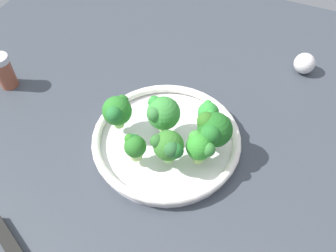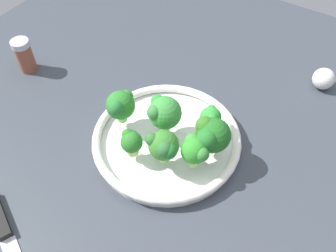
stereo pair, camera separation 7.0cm
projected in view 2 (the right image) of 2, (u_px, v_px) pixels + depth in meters
ground_plane at (164, 151)px, 75.63cm from camera, size 130.00×130.00×2.50cm
bowl at (168, 140)px, 73.82cm from camera, size 29.97×29.97×3.11cm
broccoli_floret_0 at (164, 113)px, 70.04cm from camera, size 6.62×6.78×8.10cm
broccoli_floret_1 at (164, 146)px, 65.55cm from camera, size 5.73×6.46×7.02cm
broccoli_floret_2 at (195, 150)px, 65.36cm from camera, size 5.11×5.63×6.56cm
broccoli_floret_3 at (211, 135)px, 66.42cm from camera, size 7.84×6.93×7.87cm
broccoli_floret_4 at (131, 141)px, 67.74cm from camera, size 4.18×4.40×5.30cm
broccoli_floret_5 at (120, 105)px, 71.87cm from camera, size 6.86×5.83×7.25cm
broccoli_floret_6 at (211, 119)px, 70.66cm from camera, size 5.30×4.23×5.93cm
knife at (6, 238)px, 61.78cm from camera, size 13.51×25.09×1.50cm
garlic_bulb at (324, 79)px, 84.17cm from camera, size 5.01×5.01×5.01cm
pepper_shaker at (24, 55)px, 86.80cm from camera, size 4.27×4.27×8.40cm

